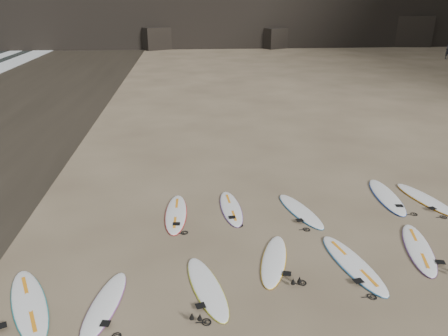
{
  "coord_description": "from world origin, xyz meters",
  "views": [
    {
      "loc": [
        -2.35,
        -8.73,
        6.01
      ],
      "look_at": [
        -1.38,
        2.52,
        1.5
      ],
      "focal_mm": 35.0,
      "sensor_mm": 36.0,
      "label": 1
    }
  ],
  "objects_px": {
    "surfboard_8": "(387,196)",
    "surfboard_0": "(105,304)",
    "surfboard_2": "(274,260)",
    "surfboard_4": "(419,248)",
    "surfboard_5": "(176,213)",
    "surfboard_7": "(300,211)",
    "surfboard_6": "(231,208)",
    "surfboard_1": "(207,287)",
    "surfboard_9": "(426,199)",
    "surfboard_11": "(29,304)",
    "surfboard_3": "(353,263)"
  },
  "relations": [
    {
      "from": "surfboard_6",
      "to": "surfboard_11",
      "type": "relative_size",
      "value": 0.88
    },
    {
      "from": "surfboard_1",
      "to": "surfboard_3",
      "type": "height_order",
      "value": "surfboard_3"
    },
    {
      "from": "surfboard_4",
      "to": "surfboard_5",
      "type": "distance_m",
      "value": 6.6
    },
    {
      "from": "surfboard_4",
      "to": "surfboard_6",
      "type": "distance_m",
      "value": 5.22
    },
    {
      "from": "surfboard_4",
      "to": "surfboard_5",
      "type": "height_order",
      "value": "same"
    },
    {
      "from": "surfboard_2",
      "to": "surfboard_6",
      "type": "relative_size",
      "value": 0.98
    },
    {
      "from": "surfboard_8",
      "to": "surfboard_2",
      "type": "bearing_deg",
      "value": -138.81
    },
    {
      "from": "surfboard_1",
      "to": "surfboard_2",
      "type": "xyz_separation_m",
      "value": [
        1.67,
        0.91,
        -0.0
      ]
    },
    {
      "from": "surfboard_1",
      "to": "surfboard_2",
      "type": "bearing_deg",
      "value": 14.53
    },
    {
      "from": "surfboard_8",
      "to": "surfboard_7",
      "type": "bearing_deg",
      "value": -162.13
    },
    {
      "from": "surfboard_0",
      "to": "surfboard_7",
      "type": "distance_m",
      "value": 6.33
    },
    {
      "from": "surfboard_0",
      "to": "surfboard_8",
      "type": "distance_m",
      "value": 9.23
    },
    {
      "from": "surfboard_6",
      "to": "surfboard_2",
      "type": "bearing_deg",
      "value": -78.31
    },
    {
      "from": "surfboard_3",
      "to": "surfboard_4",
      "type": "distance_m",
      "value": 1.96
    },
    {
      "from": "surfboard_3",
      "to": "surfboard_11",
      "type": "relative_size",
      "value": 0.99
    },
    {
      "from": "surfboard_1",
      "to": "surfboard_7",
      "type": "distance_m",
      "value": 4.49
    },
    {
      "from": "surfboard_9",
      "to": "surfboard_11",
      "type": "height_order",
      "value": "surfboard_11"
    },
    {
      "from": "surfboard_1",
      "to": "surfboard_8",
      "type": "bearing_deg",
      "value": 20.75
    },
    {
      "from": "surfboard_5",
      "to": "surfboard_7",
      "type": "height_order",
      "value": "surfboard_5"
    },
    {
      "from": "surfboard_1",
      "to": "surfboard_5",
      "type": "height_order",
      "value": "surfboard_5"
    },
    {
      "from": "surfboard_3",
      "to": "surfboard_5",
      "type": "relative_size",
      "value": 1.06
    },
    {
      "from": "surfboard_0",
      "to": "surfboard_6",
      "type": "relative_size",
      "value": 0.96
    },
    {
      "from": "surfboard_4",
      "to": "surfboard_7",
      "type": "bearing_deg",
      "value": 151.81
    },
    {
      "from": "surfboard_6",
      "to": "surfboard_3",
      "type": "bearing_deg",
      "value": -53.69
    },
    {
      "from": "surfboard_9",
      "to": "surfboard_0",
      "type": "bearing_deg",
      "value": -169.23
    },
    {
      "from": "surfboard_5",
      "to": "surfboard_0",
      "type": "bearing_deg",
      "value": -107.75
    },
    {
      "from": "surfboard_1",
      "to": "surfboard_4",
      "type": "xyz_separation_m",
      "value": [
        5.41,
        1.1,
        0.0
      ]
    },
    {
      "from": "surfboard_0",
      "to": "surfboard_11",
      "type": "relative_size",
      "value": 0.85
    },
    {
      "from": "surfboard_1",
      "to": "surfboard_4",
      "type": "relative_size",
      "value": 0.96
    },
    {
      "from": "surfboard_1",
      "to": "surfboard_6",
      "type": "height_order",
      "value": "surfboard_1"
    },
    {
      "from": "surfboard_3",
      "to": "surfboard_11",
      "type": "xyz_separation_m",
      "value": [
        -7.21,
        -0.83,
        0.0
      ]
    },
    {
      "from": "surfboard_3",
      "to": "surfboard_1",
      "type": "bearing_deg",
      "value": 177.7
    },
    {
      "from": "surfboard_4",
      "to": "surfboard_7",
      "type": "height_order",
      "value": "surfboard_4"
    },
    {
      "from": "surfboard_2",
      "to": "surfboard_4",
      "type": "bearing_deg",
      "value": 19.44
    },
    {
      "from": "surfboard_5",
      "to": "surfboard_11",
      "type": "bearing_deg",
      "value": -126.23
    },
    {
      "from": "surfboard_2",
      "to": "surfboard_9",
      "type": "distance_m",
      "value": 6.12
    },
    {
      "from": "surfboard_1",
      "to": "surfboard_9",
      "type": "height_order",
      "value": "surfboard_9"
    },
    {
      "from": "surfboard_7",
      "to": "surfboard_1",
      "type": "bearing_deg",
      "value": -146.73
    },
    {
      "from": "surfboard_1",
      "to": "surfboard_9",
      "type": "distance_m",
      "value": 8.01
    },
    {
      "from": "surfboard_3",
      "to": "surfboard_5",
      "type": "xyz_separation_m",
      "value": [
        -4.24,
        2.93,
        -0.0
      ]
    },
    {
      "from": "surfboard_4",
      "to": "surfboard_8",
      "type": "relative_size",
      "value": 0.93
    },
    {
      "from": "surfboard_1",
      "to": "surfboard_6",
      "type": "relative_size",
      "value": 1.02
    },
    {
      "from": "surfboard_8",
      "to": "surfboard_0",
      "type": "bearing_deg",
      "value": -146.64
    },
    {
      "from": "surfboard_7",
      "to": "surfboard_0",
      "type": "bearing_deg",
      "value": -159.14
    },
    {
      "from": "surfboard_4",
      "to": "surfboard_6",
      "type": "height_order",
      "value": "surfboard_4"
    },
    {
      "from": "surfboard_1",
      "to": "surfboard_11",
      "type": "distance_m",
      "value": 3.71
    },
    {
      "from": "surfboard_9",
      "to": "surfboard_1",
      "type": "bearing_deg",
      "value": -165.38
    },
    {
      "from": "surfboard_7",
      "to": "surfboard_11",
      "type": "bearing_deg",
      "value": -167.1
    },
    {
      "from": "surfboard_0",
      "to": "surfboard_3",
      "type": "distance_m",
      "value": 5.74
    },
    {
      "from": "surfboard_1",
      "to": "surfboard_11",
      "type": "bearing_deg",
      "value": 169.68
    }
  ]
}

